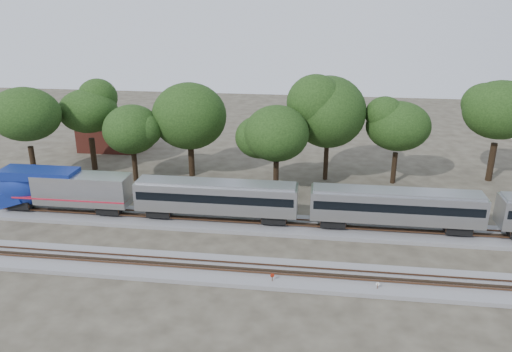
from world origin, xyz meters
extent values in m
plane|color=#383328|center=(0.00, 0.00, 0.00)|extent=(160.00, 160.00, 0.00)
cube|color=slate|center=(0.00, 6.00, 0.20)|extent=(160.00, 5.00, 0.40)
cube|color=brown|center=(0.00, 5.28, 0.66)|extent=(160.00, 0.08, 0.15)
cube|color=brown|center=(0.00, 6.72, 0.66)|extent=(160.00, 0.08, 0.15)
cube|color=slate|center=(0.00, -4.00, 0.20)|extent=(160.00, 5.00, 0.40)
cube|color=brown|center=(0.00, -4.72, 0.66)|extent=(160.00, 0.08, 0.15)
cube|color=brown|center=(0.00, -3.28, 0.66)|extent=(160.00, 0.08, 0.15)
cube|color=#AAACB1|center=(-20.74, 6.00, 3.31)|extent=(10.74, 3.04, 3.34)
ellipsoid|color=navy|center=(-28.44, 6.00, 3.06)|extent=(5.47, 3.16, 4.66)
cube|color=navy|center=(-25.71, 6.00, 4.88)|extent=(8.61, 2.98, 1.01)
cube|color=black|center=(-27.93, 6.00, 4.07)|extent=(0.45, 2.33, 1.33)
cube|color=#A6192D|center=(-21.96, 6.00, 2.45)|extent=(13.17, 3.08, 0.18)
cube|color=black|center=(-28.29, 6.00, 1.19)|extent=(2.63, 2.23, 0.91)
cube|color=black|center=(-17.65, 6.00, 1.19)|extent=(2.63, 2.23, 0.91)
cube|color=#AAACB1|center=(-5.46, 6.00, 3.16)|extent=(17.62, 3.04, 3.04)
cube|color=black|center=(-5.46, 6.00, 3.46)|extent=(17.02, 3.09, 0.91)
cube|color=gray|center=(-5.46, 6.00, 4.73)|extent=(17.22, 2.43, 0.35)
cube|color=black|center=(-11.84, 6.00, 1.19)|extent=(2.63, 2.23, 0.91)
cube|color=black|center=(0.92, 6.00, 1.19)|extent=(2.63, 2.23, 0.91)
cube|color=#AAACB1|center=(13.57, 6.00, 3.16)|extent=(17.62, 3.04, 3.04)
cube|color=black|center=(13.57, 6.00, 3.46)|extent=(17.02, 3.09, 0.91)
cube|color=gray|center=(13.57, 6.00, 4.73)|extent=(17.22, 2.43, 0.35)
cube|color=black|center=(7.19, 6.00, 1.19)|extent=(2.63, 2.23, 0.91)
cube|color=black|center=(19.95, 6.00, 1.19)|extent=(2.63, 2.23, 0.91)
cylinder|color=#512D19|center=(1.86, -5.54, 0.51)|extent=(0.07, 0.07, 1.02)
cylinder|color=#A61D0B|center=(1.86, -5.54, 0.96)|extent=(0.35, 0.15, 0.36)
cylinder|color=#512D19|center=(10.83, -5.54, 0.45)|extent=(0.06, 0.06, 0.89)
cylinder|color=silver|center=(10.83, -5.54, 0.85)|extent=(0.32, 0.08, 0.32)
cube|color=#512D19|center=(6.34, -5.16, 0.15)|extent=(0.52, 0.34, 0.30)
cube|color=maroon|center=(-27.99, 31.44, 1.89)|extent=(9.50, 6.71, 3.77)
cube|color=black|center=(-27.99, 31.44, 4.20)|extent=(9.71, 6.91, 0.85)
cylinder|color=black|center=(-32.13, 15.18, 2.52)|extent=(0.70, 0.70, 5.03)
ellipsoid|color=black|center=(-32.13, 15.18, 9.34)|extent=(9.49, 9.49, 8.06)
cylinder|color=black|center=(-26.55, 21.24, 2.31)|extent=(0.70, 0.70, 4.62)
ellipsoid|color=black|center=(-26.55, 21.24, 8.59)|extent=(8.72, 8.72, 7.41)
cylinder|color=black|center=(-19.07, 17.70, 1.93)|extent=(0.70, 0.70, 3.86)
ellipsoid|color=black|center=(-19.07, 17.70, 7.16)|extent=(7.27, 7.27, 6.18)
cylinder|color=black|center=(-12.00, 20.54, 2.28)|extent=(0.70, 0.70, 4.56)
ellipsoid|color=black|center=(-12.00, 20.54, 8.46)|extent=(8.59, 8.59, 7.30)
cylinder|color=black|center=(0.18, 15.50, 2.13)|extent=(0.70, 0.70, 4.25)
ellipsoid|color=black|center=(0.18, 15.50, 7.90)|extent=(8.02, 8.02, 6.82)
cylinder|color=black|center=(6.39, 21.48, 2.53)|extent=(0.70, 0.70, 5.06)
ellipsoid|color=black|center=(6.39, 21.48, 9.40)|extent=(9.54, 9.54, 8.11)
cylinder|color=black|center=(15.37, 21.28, 2.11)|extent=(0.70, 0.70, 4.21)
ellipsoid|color=black|center=(15.37, 21.28, 7.83)|extent=(7.95, 7.95, 6.76)
cylinder|color=black|center=(28.39, 23.94, 2.61)|extent=(0.70, 0.70, 5.23)
ellipsoid|color=black|center=(28.39, 23.94, 9.71)|extent=(9.86, 9.86, 8.38)
camera|label=1|loc=(5.36, -42.94, 24.09)|focal=35.00mm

